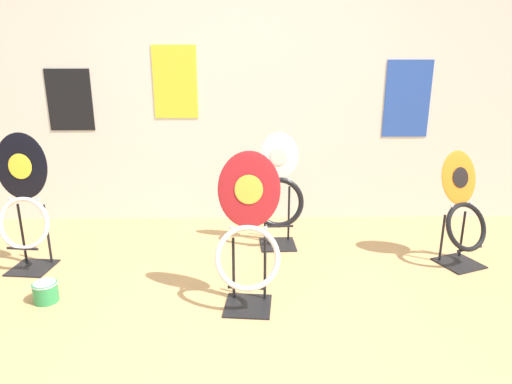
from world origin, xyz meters
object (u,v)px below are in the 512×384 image
(toilet_seat_display_orange_sun, at_px, (462,211))
(toilet_seat_display_white_plain, at_px, (279,194))
(paint_can, at_px, (46,291))
(toilet_seat_display_crimson_swirl, at_px, (248,236))
(toilet_seat_display_jazz_black, at_px, (24,205))

(toilet_seat_display_orange_sun, relative_size, toilet_seat_display_white_plain, 0.90)
(toilet_seat_display_orange_sun, bearing_deg, toilet_seat_display_white_plain, 165.67)
(paint_can, bearing_deg, toilet_seat_display_white_plain, 29.15)
(toilet_seat_display_orange_sun, height_order, toilet_seat_display_crimson_swirl, toilet_seat_display_crimson_swirl)
(toilet_seat_display_orange_sun, distance_m, paint_can, 2.88)
(toilet_seat_display_orange_sun, xyz_separation_m, toilet_seat_display_white_plain, (-1.30, 0.33, 0.03))
(toilet_seat_display_orange_sun, bearing_deg, toilet_seat_display_jazz_black, -179.35)
(toilet_seat_display_jazz_black, relative_size, toilet_seat_display_white_plain, 1.07)
(paint_can, bearing_deg, toilet_seat_display_orange_sun, 10.23)
(toilet_seat_display_crimson_swirl, distance_m, paint_can, 1.33)
(toilet_seat_display_jazz_black, relative_size, toilet_seat_display_crimson_swirl, 1.03)
(toilet_seat_display_jazz_black, bearing_deg, paint_can, -58.03)
(paint_can, bearing_deg, toilet_seat_display_jazz_black, 121.97)
(toilet_seat_display_white_plain, height_order, toilet_seat_display_crimson_swirl, toilet_seat_display_crimson_swirl)
(toilet_seat_display_jazz_black, distance_m, paint_can, 0.69)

